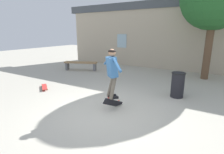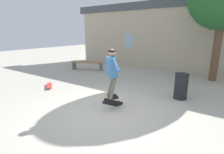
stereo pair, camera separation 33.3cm
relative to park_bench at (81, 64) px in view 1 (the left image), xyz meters
name	(u,v)px [view 1 (the left image)]	position (x,y,z in m)	size (l,w,h in m)	color
ground_plane	(107,112)	(4.41, -4.06, -0.38)	(40.00, 40.00, 0.00)	#B2AD9E
building_backdrop	(170,34)	(4.44, 3.03, 1.77)	(14.96, 0.52, 5.20)	#B7A88E
park_bench	(81,64)	(0.00, 0.00, 0.00)	(1.99, 1.08, 0.52)	#99754C
trash_bin	(178,84)	(5.93, -1.78, 0.09)	(0.48, 0.48, 0.90)	black
skater	(112,69)	(4.40, -3.77, 0.83)	(1.05, 0.85, 1.47)	teal
skateboard_flipping	(113,103)	(4.43, -3.75, -0.21)	(0.27, 0.84, 0.53)	black
skateboard_resting	(44,87)	(1.02, -3.53, -0.32)	(0.78, 0.65, 0.08)	red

